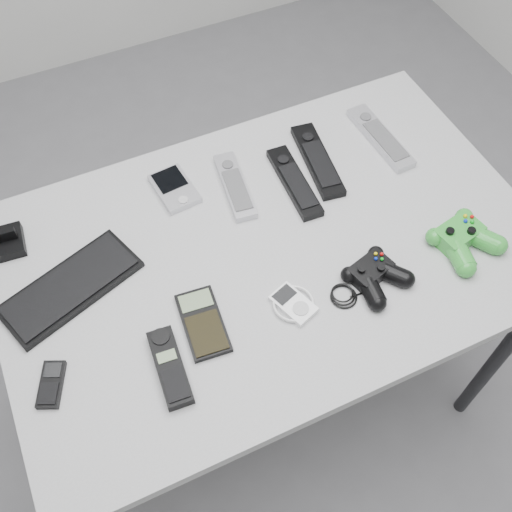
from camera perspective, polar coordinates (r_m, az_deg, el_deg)
name	(u,v)px	position (r m, az deg, el deg)	size (l,w,h in m)	color
floor	(235,378)	(1.95, -2.05, -11.54)	(3.50, 3.50, 0.00)	slate
desk	(269,264)	(1.32, 1.25, -0.80)	(1.14, 0.73, 0.77)	#AFB0B2
pda_keyboard	(70,287)	(1.26, -17.26, -2.80)	(0.28, 0.12, 0.02)	black
pda	(174,188)	(1.37, -7.78, 6.41)	(0.08, 0.12, 0.02)	#B4B3BB
remote_silver_a	(235,185)	(1.36, -2.03, 6.73)	(0.05, 0.19, 0.02)	#B4B3BB
remote_black_a	(294,182)	(1.37, 3.67, 7.08)	(0.05, 0.22, 0.02)	black
remote_black_b	(317,160)	(1.42, 5.88, 9.10)	(0.05, 0.23, 0.02)	black
remote_silver_b	(380,137)	(1.49, 11.76, 11.04)	(0.05, 0.22, 0.02)	#B5B4BB
mobile_phone	(51,384)	(1.17, -18.93, -11.48)	(0.04, 0.09, 0.02)	black
cordless_handset	(170,367)	(1.13, -8.21, -10.42)	(0.05, 0.16, 0.02)	black
calculator	(203,323)	(1.17, -5.08, -6.34)	(0.08, 0.15, 0.01)	black
mp3_player	(293,304)	(1.19, 3.58, -4.55)	(0.08, 0.09, 0.02)	white
controller_black	(375,274)	(1.23, 11.26, -1.70)	(0.21, 0.13, 0.04)	black
controller_green	(464,238)	(1.33, 19.16, 1.66)	(0.14, 0.15, 0.05)	#227F27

